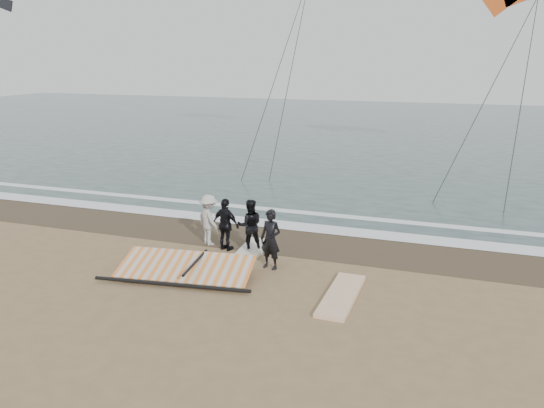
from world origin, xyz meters
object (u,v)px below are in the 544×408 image
at_px(board_cream, 248,254).
at_px(sail_rig, 186,268).
at_px(man_main, 271,239).
at_px(board_white, 341,295).

bearing_deg(board_cream, sail_rig, -122.49).
distance_m(board_cream, sail_rig, 2.17).
relative_size(man_main, board_white, 0.66).
height_order(board_white, board_cream, board_cream).
bearing_deg(board_cream, board_white, -33.56).
bearing_deg(man_main, board_white, -15.62).
distance_m(man_main, board_white, 2.67).
bearing_deg(board_cream, man_main, -39.40).
relative_size(man_main, board_cream, 0.65).
height_order(board_cream, sail_rig, sail_rig).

